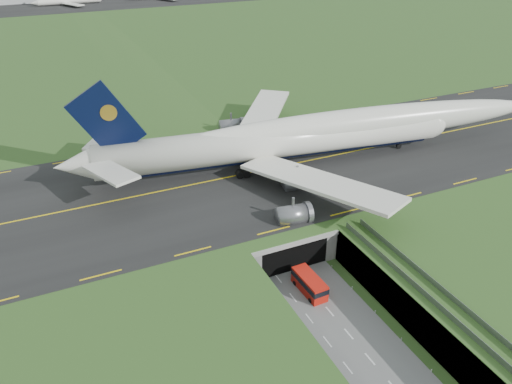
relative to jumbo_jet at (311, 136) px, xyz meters
name	(u,v)px	position (x,y,z in m)	size (l,w,h in m)	color
ground	(319,300)	(-17.00, -33.10, -11.84)	(900.00, 900.00, 0.00)	#2E5120
airfield_deck	(320,285)	(-17.00, -33.10, -8.84)	(800.00, 800.00, 6.00)	gray
trench_road	(347,332)	(-17.00, -40.60, -11.74)	(12.00, 75.00, 0.20)	slate
taxiway	(236,176)	(-17.00, -0.10, -5.75)	(800.00, 44.00, 0.18)	black
tunnel_portal	(272,228)	(-17.00, -16.38, -8.51)	(17.00, 22.30, 6.00)	gray
guideway	(475,336)	(-6.00, -52.21, -6.52)	(3.00, 53.00, 7.05)	#A8A8A3
jumbo_jet	(311,136)	(0.00, 0.00, 0.00)	(104.18, 64.77, 21.63)	white
shuttle_tram	(309,284)	(-17.47, -30.73, -10.26)	(2.92, 7.10, 2.87)	red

